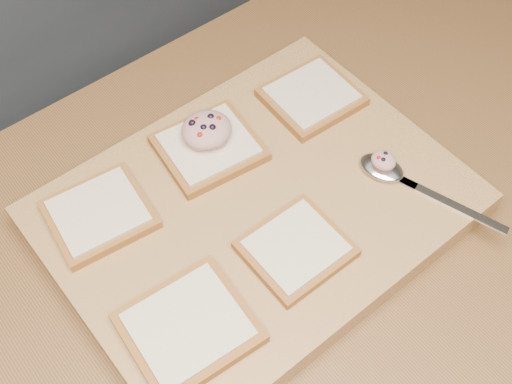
% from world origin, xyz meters
% --- Properties ---
extents(island_counter, '(2.00, 0.80, 0.90)m').
position_xyz_m(island_counter, '(0.00, 0.00, 0.45)').
color(island_counter, slate).
rests_on(island_counter, ground).
extents(cutting_board, '(0.48, 0.37, 0.04)m').
position_xyz_m(cutting_board, '(-0.04, 0.06, 0.92)').
color(cutting_board, tan).
rests_on(cutting_board, island_counter).
extents(bread_far_left, '(0.13, 0.12, 0.02)m').
position_xyz_m(bread_far_left, '(-0.20, 0.16, 0.95)').
color(bread_far_left, '#986227').
rests_on(bread_far_left, cutting_board).
extents(bread_far_center, '(0.13, 0.12, 0.02)m').
position_xyz_m(bread_far_center, '(-0.03, 0.16, 0.95)').
color(bread_far_center, '#986227').
rests_on(bread_far_center, cutting_board).
extents(bread_far_right, '(0.12, 0.11, 0.02)m').
position_xyz_m(bread_far_right, '(0.13, 0.15, 0.95)').
color(bread_far_right, '#986227').
rests_on(bread_far_right, cutting_board).
extents(bread_near_left, '(0.14, 0.13, 0.02)m').
position_xyz_m(bread_near_left, '(-0.20, -0.02, 0.95)').
color(bread_near_left, '#986227').
rests_on(bread_near_left, cutting_board).
extents(bread_near_center, '(0.11, 0.10, 0.02)m').
position_xyz_m(bread_near_center, '(-0.05, -0.02, 0.95)').
color(bread_near_center, '#986227').
rests_on(bread_near_center, cutting_board).
extents(tuna_salad_dollop, '(0.06, 0.06, 0.03)m').
position_xyz_m(tuna_salad_dollop, '(-0.03, 0.17, 0.97)').
color(tuna_salad_dollop, tan).
rests_on(tuna_salad_dollop, bread_far_center).
extents(spoon, '(0.08, 0.19, 0.01)m').
position_xyz_m(spoon, '(0.12, -0.01, 0.94)').
color(spoon, silver).
rests_on(spoon, cutting_board).
extents(spoon_salad, '(0.03, 0.03, 0.02)m').
position_xyz_m(spoon_salad, '(0.11, 0.00, 0.96)').
color(spoon_salad, tan).
rests_on(spoon_salad, spoon).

